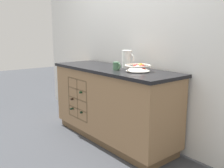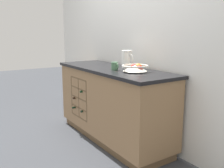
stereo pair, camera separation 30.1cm
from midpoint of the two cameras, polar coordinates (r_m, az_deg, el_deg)
ground_plane at (r=3.22m, az=-2.74°, el=-12.29°), size 14.00×14.00×0.00m
back_wall at (r=3.17m, az=2.27°, el=11.09°), size 4.40×0.06×2.55m
kitchen_island at (r=3.07m, az=-2.91°, el=-4.47°), size 1.78×0.63×0.89m
fruit_bowl at (r=2.68m, az=2.78°, el=3.82°), size 0.28×0.28×0.08m
white_pitcher at (r=2.95m, az=0.54°, el=5.77°), size 0.18×0.12×0.21m
ceramic_mug at (r=2.79m, az=-2.06°, el=4.12°), size 0.11×0.08×0.09m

